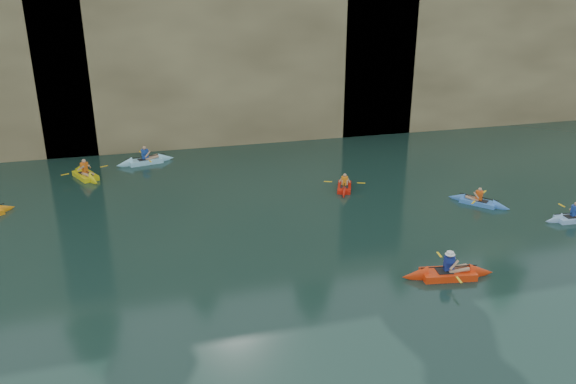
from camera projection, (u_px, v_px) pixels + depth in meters
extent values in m
plane|color=black|center=(311.00, 337.00, 16.98)|extent=(160.00, 160.00, 0.00)
cube|color=tan|center=(192.00, 39.00, 41.93)|extent=(70.00, 16.00, 12.00)
cube|color=tan|center=(236.00, 54.00, 35.85)|extent=(24.00, 2.40, 11.40)
cube|color=tan|center=(506.00, 56.00, 41.04)|extent=(26.00, 2.40, 9.84)
cube|color=black|center=(146.00, 125.00, 35.24)|extent=(3.50, 1.00, 3.20)
cube|color=black|center=(355.00, 103.00, 38.45)|extent=(5.00, 1.00, 4.50)
cube|color=red|center=(448.00, 274.00, 20.35)|extent=(2.74, 1.23, 0.30)
cone|color=red|center=(481.00, 272.00, 20.47)|extent=(1.05, 0.93, 0.79)
cone|color=red|center=(415.00, 276.00, 20.23)|extent=(1.05, 0.93, 0.79)
cube|color=black|center=(444.00, 271.00, 20.29)|extent=(0.62, 0.57, 0.04)
cube|color=navy|center=(449.00, 264.00, 20.20)|extent=(0.37, 0.27, 0.50)
sphere|color=tan|center=(450.00, 255.00, 20.08)|extent=(0.21, 0.21, 0.21)
cylinder|color=black|center=(449.00, 267.00, 20.25)|extent=(2.09, 0.37, 0.04)
cube|color=yellow|center=(439.00, 255.00, 21.13)|extent=(0.15, 0.43, 0.02)
cube|color=yellow|center=(459.00, 280.00, 19.36)|extent=(0.15, 0.43, 0.02)
cylinder|color=white|center=(450.00, 254.00, 20.06)|extent=(0.36, 0.36, 0.10)
cone|color=orange|center=(6.00, 208.00, 26.24)|extent=(1.07, 1.04, 0.69)
cube|color=#90BCF1|center=(574.00, 218.00, 25.16)|extent=(2.24, 0.85, 0.25)
cone|color=#90BCF1|center=(553.00, 220.00, 24.97)|extent=(0.82, 0.73, 0.68)
cube|color=black|center=(571.00, 217.00, 25.10)|extent=(0.58, 0.46, 0.04)
cube|color=#1B3C97|center=(575.00, 211.00, 25.03)|extent=(0.32, 0.22, 0.45)
sphere|color=tan|center=(576.00, 204.00, 24.92)|extent=(0.19, 0.19, 0.19)
cylinder|color=black|center=(575.00, 213.00, 25.07)|extent=(2.01, 0.16, 0.04)
cube|color=yellow|center=(562.00, 205.00, 25.90)|extent=(0.11, 0.42, 0.02)
cube|color=red|center=(344.00, 187.00, 28.98)|extent=(1.46, 2.31, 0.23)
cone|color=red|center=(345.00, 180.00, 29.95)|extent=(0.89, 0.97, 0.64)
cone|color=red|center=(344.00, 194.00, 28.00)|extent=(0.89, 0.97, 0.64)
cube|color=black|center=(344.00, 186.00, 28.81)|extent=(0.58, 0.66, 0.04)
cube|color=orange|center=(345.00, 181.00, 28.86)|extent=(0.29, 0.34, 0.43)
sphere|color=tan|center=(345.00, 175.00, 28.75)|extent=(0.18, 0.18, 0.18)
cylinder|color=black|center=(345.00, 182.00, 28.88)|extent=(0.75, 1.77, 0.04)
cube|color=yellow|center=(328.00, 182.00, 28.98)|extent=(0.42, 0.23, 0.02)
cube|color=yellow|center=(361.00, 183.00, 28.79)|extent=(0.42, 0.23, 0.02)
cube|color=yellow|center=(86.00, 175.00, 30.62)|extent=(1.80, 2.60, 0.29)
cone|color=yellow|center=(94.00, 181.00, 29.78)|extent=(1.09, 1.13, 0.80)
cone|color=yellow|center=(78.00, 170.00, 31.46)|extent=(1.09, 1.13, 0.80)
cube|color=black|center=(84.00, 173.00, 30.69)|extent=(0.68, 0.71, 0.04)
cube|color=orange|center=(85.00, 168.00, 30.47)|extent=(0.37, 0.43, 0.53)
sphere|color=tan|center=(84.00, 161.00, 30.33)|extent=(0.22, 0.22, 0.22)
cylinder|color=black|center=(85.00, 170.00, 30.52)|extent=(1.02, 2.16, 0.04)
cube|color=yellow|center=(104.00, 166.00, 31.17)|extent=(0.41, 0.25, 0.02)
cube|color=yellow|center=(65.00, 174.00, 29.87)|extent=(0.41, 0.25, 0.02)
cube|color=#98E1FF|center=(146.00, 161.00, 33.03)|extent=(2.76, 1.42, 0.29)
cone|color=#98E1FF|center=(166.00, 158.00, 33.59)|extent=(1.09, 0.99, 0.79)
cone|color=#98E1FF|center=(124.00, 164.00, 32.47)|extent=(1.09, 0.99, 0.79)
cube|color=black|center=(143.00, 160.00, 32.92)|extent=(0.65, 0.61, 0.04)
cube|color=#1B4099|center=(145.00, 154.00, 32.88)|extent=(0.40, 0.31, 0.53)
sphere|color=tan|center=(144.00, 148.00, 32.74)|extent=(0.22, 0.22, 0.22)
cylinder|color=black|center=(145.00, 156.00, 32.93)|extent=(2.28, 0.58, 0.04)
cube|color=yellow|center=(140.00, 152.00, 33.80)|extent=(0.18, 0.43, 0.02)
cube|color=yellow|center=(150.00, 161.00, 32.05)|extent=(0.18, 0.43, 0.02)
cube|color=#4281E0|center=(478.00, 202.00, 27.02)|extent=(1.98, 2.19, 0.23)
cone|color=#4281E0|center=(456.00, 197.00, 27.60)|extent=(1.01, 1.03, 0.64)
cone|color=#4281E0|center=(501.00, 207.00, 26.44)|extent=(1.01, 1.03, 0.64)
cube|color=black|center=(482.00, 201.00, 26.91)|extent=(0.66, 0.68, 0.04)
cube|color=#E85313|center=(479.00, 195.00, 26.90)|extent=(0.33, 0.34, 0.43)
sphere|color=tan|center=(480.00, 189.00, 26.79)|extent=(0.18, 0.18, 0.18)
cylinder|color=black|center=(479.00, 197.00, 26.93)|extent=(1.24, 1.48, 0.04)
cube|color=yellow|center=(473.00, 202.00, 26.28)|extent=(0.37, 0.33, 0.02)
cube|color=yellow|center=(484.00, 192.00, 27.57)|extent=(0.37, 0.33, 0.02)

